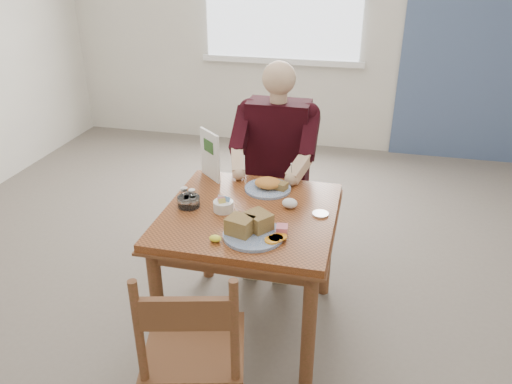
% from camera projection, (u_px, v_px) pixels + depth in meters
% --- Properties ---
extents(floor, '(6.00, 6.00, 0.00)m').
position_uv_depth(floor, '(250.00, 321.00, 2.98)').
color(floor, '#645B51').
rests_on(floor, ground).
extents(wall_back, '(5.50, 0.00, 5.50)m').
position_uv_depth(wall_back, '(323.00, 13.00, 4.96)').
color(wall_back, beige).
rests_on(wall_back, ground).
extents(accent_panel, '(1.60, 0.02, 2.80)m').
position_uv_depth(accent_panel, '(495.00, 19.00, 4.61)').
color(accent_panel, '#455980').
rests_on(accent_panel, ground).
extents(lemon_wedge, '(0.07, 0.06, 0.03)m').
position_uv_depth(lemon_wedge, '(215.00, 238.00, 2.37)').
color(lemon_wedge, '#F9FB34').
rests_on(lemon_wedge, table).
extents(napkin, '(0.10, 0.09, 0.05)m').
position_uv_depth(napkin, '(290.00, 203.00, 2.67)').
color(napkin, white).
rests_on(napkin, table).
extents(metal_dish, '(0.09, 0.09, 0.01)m').
position_uv_depth(metal_dish, '(321.00, 214.00, 2.61)').
color(metal_dish, silver).
rests_on(metal_dish, table).
extents(table, '(0.92, 0.92, 0.75)m').
position_uv_depth(table, '(250.00, 229.00, 2.69)').
color(table, brown).
rests_on(table, ground).
extents(chair_far, '(0.42, 0.42, 0.95)m').
position_uv_depth(chair_far, '(278.00, 192.00, 3.46)').
color(chair_far, brown).
rests_on(chair_far, ground).
extents(chair_near, '(0.51, 0.51, 0.95)m').
position_uv_depth(chair_near, '(194.00, 353.00, 2.10)').
color(chair_near, brown).
rests_on(chair_near, ground).
extents(diner, '(0.53, 0.56, 1.39)m').
position_uv_depth(diner, '(276.00, 152.00, 3.23)').
color(diner, tan).
rests_on(diner, chair_far).
extents(near_plate, '(0.39, 0.39, 0.10)m').
position_uv_depth(near_plate, '(253.00, 228.00, 2.41)').
color(near_plate, white).
rests_on(near_plate, table).
extents(far_plate, '(0.33, 0.33, 0.07)m').
position_uv_depth(far_plate, '(269.00, 186.00, 2.86)').
color(far_plate, white).
rests_on(far_plate, table).
extents(caddy, '(0.11, 0.11, 0.08)m').
position_uv_depth(caddy, '(223.00, 206.00, 2.64)').
color(caddy, white).
rests_on(caddy, table).
extents(shakers, '(0.10, 0.06, 0.09)m').
position_uv_depth(shakers, '(188.00, 196.00, 2.71)').
color(shakers, white).
rests_on(shakers, table).
extents(creamer, '(0.16, 0.16, 0.06)m').
position_uv_depth(creamer, '(189.00, 201.00, 2.68)').
color(creamer, white).
rests_on(creamer, table).
extents(menu, '(0.16, 0.15, 0.30)m').
position_uv_depth(menu, '(210.00, 155.00, 2.96)').
color(menu, white).
rests_on(menu, table).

